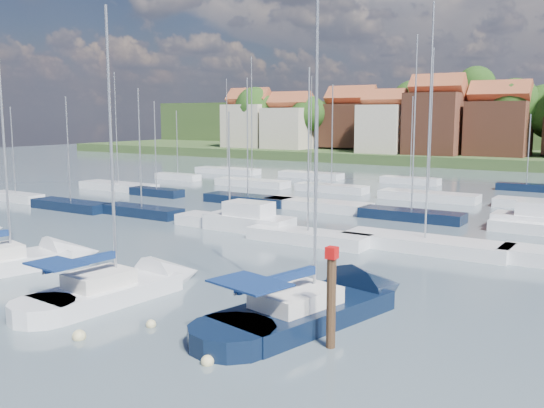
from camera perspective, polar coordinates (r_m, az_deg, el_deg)
The scene contains 12 objects.
ground at distance 61.55m, azimuth 12.68°, elevation -0.01°, with size 260.00×260.00×0.00m, color #4A5764.
sailboat_left at distance 37.94m, azimuth -22.25°, elevation -5.06°, with size 5.22×11.20×14.75m.
sailboat_centre at distance 30.82m, azimuth -13.28°, elevation -7.69°, with size 3.81×11.13×14.87m.
sailboat_navy at distance 27.61m, azimuth 5.66°, elevation -9.42°, with size 6.24×13.49×18.00m.
timber_piling at distance 23.46m, azimuth 5.56°, elevation -11.20°, with size 0.40×0.40×6.17m.
buoy_c at distance 30.28m, azimuth -22.00°, elevation -9.08°, with size 0.53×0.53×0.53m, color beige.
buoy_d at distance 25.68m, azimuth -17.69°, elevation -12.00°, with size 0.55×0.55×0.55m, color beige.
buoy_e at distance 31.22m, azimuth -1.07°, elevation -7.93°, with size 0.43×0.43×0.43m, color #D85914.
buoy_f at distance 22.35m, azimuth -6.10°, elevation -14.77°, with size 0.48×0.48×0.48m, color beige.
buoy_g at distance 26.30m, azimuth -11.31°, elevation -11.26°, with size 0.42×0.42×0.42m, color beige.
buoy_h at distance 30.58m, azimuth -12.16°, elevation -8.48°, with size 0.50×0.50×0.50m, color #D85914.
marina_field at distance 56.33m, azimuth 12.81°, elevation -0.33°, with size 79.62×41.41×15.93m.
Camera 1 is at (20.74, -17.28, 8.78)m, focal length 40.00 mm.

